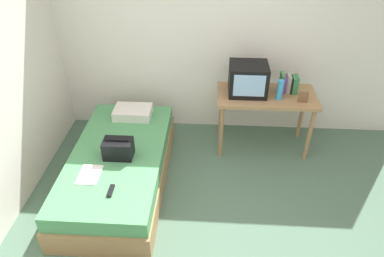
{
  "coord_description": "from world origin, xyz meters",
  "views": [
    {
      "loc": [
        -0.01,
        -2.24,
        2.81
      ],
      "look_at": [
        -0.21,
        0.99,
        0.58
      ],
      "focal_mm": 33.4,
      "sensor_mm": 36.0,
      "label": 1
    }
  ],
  "objects_px": {
    "remote_dark": "(111,191)",
    "desk": "(266,101)",
    "water_bottle": "(280,90)",
    "remote_silver": "(108,139)",
    "magazine": "(90,175)",
    "handbag": "(118,149)",
    "bed": "(119,168)",
    "tv": "(248,79)",
    "pillow": "(133,112)",
    "picture_frame": "(303,97)",
    "book_row": "(288,84)"
  },
  "relations": [
    {
      "from": "remote_dark",
      "to": "desk",
      "type": "bearing_deg",
      "value": 41.66
    },
    {
      "from": "water_bottle",
      "to": "remote_silver",
      "type": "distance_m",
      "value": 2.02
    },
    {
      "from": "magazine",
      "to": "handbag",
      "type": "bearing_deg",
      "value": 53.75
    },
    {
      "from": "bed",
      "to": "remote_dark",
      "type": "xyz_separation_m",
      "value": [
        0.08,
        -0.59,
        0.23
      ]
    },
    {
      "from": "bed",
      "to": "tv",
      "type": "relative_size",
      "value": 4.55
    },
    {
      "from": "bed",
      "to": "pillow",
      "type": "bearing_deg",
      "value": 87.22
    },
    {
      "from": "magazine",
      "to": "remote_dark",
      "type": "bearing_deg",
      "value": -38.77
    },
    {
      "from": "pillow",
      "to": "remote_silver",
      "type": "height_order",
      "value": "pillow"
    },
    {
      "from": "picture_frame",
      "to": "pillow",
      "type": "xyz_separation_m",
      "value": [
        -1.99,
        0.08,
        -0.32
      ]
    },
    {
      "from": "handbag",
      "to": "remote_silver",
      "type": "height_order",
      "value": "handbag"
    },
    {
      "from": "remote_dark",
      "to": "water_bottle",
      "type": "bearing_deg",
      "value": 37.36
    },
    {
      "from": "picture_frame",
      "to": "pillow",
      "type": "bearing_deg",
      "value": 177.82
    },
    {
      "from": "remote_dark",
      "to": "bed",
      "type": "bearing_deg",
      "value": 97.94
    },
    {
      "from": "book_row",
      "to": "remote_silver",
      "type": "bearing_deg",
      "value": -161.78
    },
    {
      "from": "bed",
      "to": "magazine",
      "type": "distance_m",
      "value": 0.48
    },
    {
      "from": "book_row",
      "to": "remote_dark",
      "type": "distance_m",
      "value": 2.37
    },
    {
      "from": "tv",
      "to": "pillow",
      "type": "height_order",
      "value": "tv"
    },
    {
      "from": "magazine",
      "to": "remote_silver",
      "type": "distance_m",
      "value": 0.58
    },
    {
      "from": "remote_dark",
      "to": "book_row",
      "type": "bearing_deg",
      "value": 39.05
    },
    {
      "from": "picture_frame",
      "to": "pillow",
      "type": "height_order",
      "value": "picture_frame"
    },
    {
      "from": "tv",
      "to": "magazine",
      "type": "xyz_separation_m",
      "value": [
        -1.59,
        -1.2,
        -0.49
      ]
    },
    {
      "from": "desk",
      "to": "book_row",
      "type": "xyz_separation_m",
      "value": [
        0.25,
        0.08,
        0.2
      ]
    },
    {
      "from": "pillow",
      "to": "handbag",
      "type": "height_order",
      "value": "handbag"
    },
    {
      "from": "pillow",
      "to": "magazine",
      "type": "distance_m",
      "value": 1.12
    },
    {
      "from": "picture_frame",
      "to": "remote_dark",
      "type": "height_order",
      "value": "picture_frame"
    },
    {
      "from": "bed",
      "to": "remote_silver",
      "type": "distance_m",
      "value": 0.34
    },
    {
      "from": "water_bottle",
      "to": "remote_dark",
      "type": "height_order",
      "value": "water_bottle"
    },
    {
      "from": "desk",
      "to": "remote_silver",
      "type": "height_order",
      "value": "desk"
    },
    {
      "from": "water_bottle",
      "to": "picture_frame",
      "type": "bearing_deg",
      "value": -11.91
    },
    {
      "from": "desk",
      "to": "water_bottle",
      "type": "distance_m",
      "value": 0.27
    },
    {
      "from": "picture_frame",
      "to": "water_bottle",
      "type": "bearing_deg",
      "value": 168.09
    },
    {
      "from": "desk",
      "to": "pillow",
      "type": "xyz_separation_m",
      "value": [
        -1.61,
        -0.08,
        -0.16
      ]
    },
    {
      "from": "tv",
      "to": "remote_dark",
      "type": "xyz_separation_m",
      "value": [
        -1.32,
        -1.41,
        -0.49
      ]
    },
    {
      "from": "water_bottle",
      "to": "book_row",
      "type": "height_order",
      "value": "same"
    },
    {
      "from": "picture_frame",
      "to": "magazine",
      "type": "height_order",
      "value": "picture_frame"
    },
    {
      "from": "remote_dark",
      "to": "handbag",
      "type": "bearing_deg",
      "value": 94.5
    },
    {
      "from": "tv",
      "to": "pillow",
      "type": "xyz_separation_m",
      "value": [
        -1.37,
        -0.11,
        -0.44
      ]
    },
    {
      "from": "tv",
      "to": "book_row",
      "type": "relative_size",
      "value": 1.85
    },
    {
      "from": "tv",
      "to": "handbag",
      "type": "xyz_separation_m",
      "value": [
        -1.37,
        -0.89,
        -0.4
      ]
    },
    {
      "from": "bed",
      "to": "pillow",
      "type": "height_order",
      "value": "pillow"
    },
    {
      "from": "handbag",
      "to": "magazine",
      "type": "distance_m",
      "value": 0.39
    },
    {
      "from": "bed",
      "to": "handbag",
      "type": "relative_size",
      "value": 6.67
    },
    {
      "from": "book_row",
      "to": "picture_frame",
      "type": "xyz_separation_m",
      "value": [
        0.13,
        -0.24,
        -0.04
      ]
    },
    {
      "from": "bed",
      "to": "pillow",
      "type": "relative_size",
      "value": 4.42
    },
    {
      "from": "desk",
      "to": "magazine",
      "type": "height_order",
      "value": "desk"
    },
    {
      "from": "handbag",
      "to": "remote_dark",
      "type": "distance_m",
      "value": 0.53
    },
    {
      "from": "remote_silver",
      "to": "picture_frame",
      "type": "bearing_deg",
      "value": 11.31
    },
    {
      "from": "desk",
      "to": "magazine",
      "type": "distance_m",
      "value": 2.18
    },
    {
      "from": "bed",
      "to": "water_bottle",
      "type": "relative_size",
      "value": 8.41
    },
    {
      "from": "desk",
      "to": "remote_dark",
      "type": "height_order",
      "value": "desk"
    }
  ]
}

